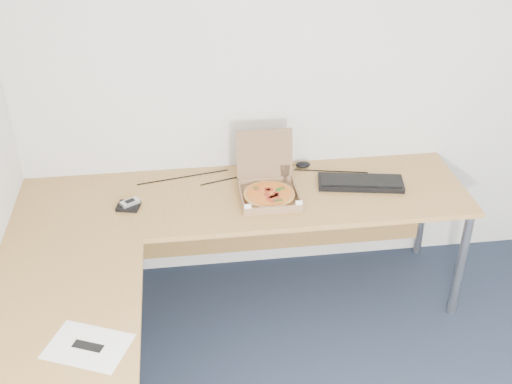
{
  "coord_description": "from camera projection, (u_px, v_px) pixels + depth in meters",
  "views": [
    {
      "loc": [
        -0.83,
        -1.61,
        2.6
      ],
      "look_at": [
        -0.45,
        1.28,
        0.82
      ],
      "focal_mm": 44.91,
      "sensor_mm": 36.0,
      "label": 1
    }
  ],
  "objects": [
    {
      "name": "desk",
      "position": [
        189.0,
        249.0,
        3.18
      ],
      "size": [
        2.5,
        2.2,
        0.73
      ],
      "color": "#B48242",
      "rests_on": "ground"
    },
    {
      "name": "phone",
      "position": [
        130.0,
        202.0,
        3.44
      ],
      "size": [
        0.11,
        0.09,
        0.02
      ],
      "primitive_type": "cube",
      "rotation": [
        0.0,
        0.0,
        0.54
      ],
      "color": "#B2B5BA",
      "rests_on": "wallet"
    },
    {
      "name": "cable_bundle",
      "position": [
        249.0,
        175.0,
        3.75
      ],
      "size": [
        0.65,
        0.13,
        0.01
      ],
      "primitive_type": null,
      "rotation": [
        0.0,
        0.0,
        0.14
      ],
      "color": "black",
      "rests_on": "desk"
    },
    {
      "name": "dome_speaker",
      "position": [
        282.0,
        163.0,
        3.8
      ],
      "size": [
        0.09,
        0.09,
        0.07
      ],
      "primitive_type": "ellipsoid",
      "color": "black",
      "rests_on": "desk"
    },
    {
      "name": "room_shell",
      "position": [
        438.0,
        270.0,
        2.16
      ],
      "size": [
        3.5,
        3.5,
        2.5
      ],
      "primitive_type": null,
      "color": "silver",
      "rests_on": "ground"
    },
    {
      "name": "drinking_glass",
      "position": [
        284.0,
        173.0,
        3.66
      ],
      "size": [
        0.06,
        0.06,
        0.11
      ],
      "primitive_type": "cylinder",
      "color": "white",
      "rests_on": "desk"
    },
    {
      "name": "wallet",
      "position": [
        128.0,
        206.0,
        3.44
      ],
      "size": [
        0.14,
        0.12,
        0.02
      ],
      "primitive_type": "cube",
      "rotation": [
        0.0,
        0.0,
        -0.24
      ],
      "color": "black",
      "rests_on": "desk"
    },
    {
      "name": "paper_sheet",
      "position": [
        88.0,
        346.0,
        2.57
      ],
      "size": [
        0.38,
        0.33,
        0.0
      ],
      "primitive_type": "cube",
      "rotation": [
        0.0,
        0.0,
        -0.4
      ],
      "color": "white",
      "rests_on": "desk"
    },
    {
      "name": "mouse",
      "position": [
        303.0,
        165.0,
        3.82
      ],
      "size": [
        0.1,
        0.08,
        0.03
      ],
      "primitive_type": "ellipsoid",
      "rotation": [
        0.0,
        0.0,
        0.26
      ],
      "color": "black",
      "rests_on": "desk"
    },
    {
      "name": "pizza_box",
      "position": [
        269.0,
        191.0,
        3.52
      ],
      "size": [
        0.32,
        0.37,
        0.32
      ],
      "rotation": [
        0.0,
        0.0,
        -0.01
      ],
      "color": "olive",
      "rests_on": "desk"
    },
    {
      "name": "keyboard",
      "position": [
        361.0,
        183.0,
        3.64
      ],
      "size": [
        0.5,
        0.26,
        0.03
      ],
      "primitive_type": "cube",
      "rotation": [
        0.0,
        0.0,
        -0.18
      ],
      "color": "black",
      "rests_on": "desk"
    }
  ]
}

